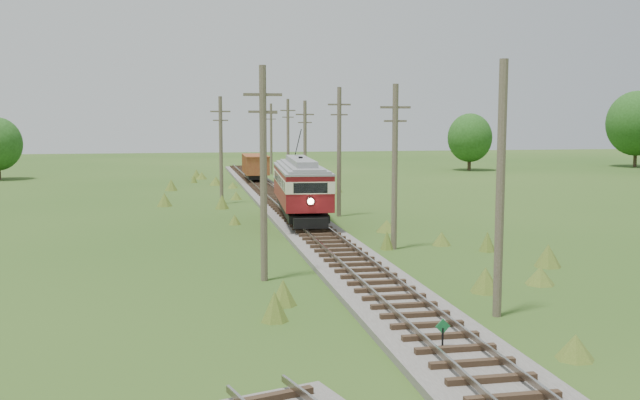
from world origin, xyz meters
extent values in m
plane|color=#274B16|center=(0.00, 0.00, 0.00)|extent=(260.00, 260.00, 0.00)
cube|color=#605B54|center=(0.00, 34.00, 0.12)|extent=(3.60, 96.00, 0.25)
cube|color=#726659|center=(-0.72, 34.00, 0.48)|extent=(0.08, 96.00, 0.17)
cube|color=#726659|center=(0.72, 34.00, 0.48)|extent=(0.08, 96.00, 0.17)
cube|color=#2D2116|center=(0.00, 34.00, 0.33)|extent=(2.40, 96.00, 0.16)
cylinder|color=black|center=(-0.20, 1.50, 0.40)|extent=(0.06, 0.06, 0.80)
cube|color=#197438|center=(-0.20, 1.50, 0.85)|extent=(0.45, 0.03, 0.45)
cube|color=black|center=(0.00, 28.07, 1.01)|extent=(3.13, 11.18, 0.45)
cube|color=maroon|center=(0.00, 28.07, 2.01)|extent=(3.62, 12.16, 1.10)
cube|color=#F2EAC6|center=(0.00, 28.07, 2.91)|extent=(3.65, 12.23, 0.70)
cube|color=black|center=(0.00, 28.07, 2.91)|extent=(3.64, 11.69, 0.55)
cube|color=maroon|center=(0.00, 28.07, 3.41)|extent=(3.62, 12.16, 0.30)
cube|color=gray|center=(0.00, 28.07, 3.74)|extent=(3.68, 12.29, 0.38)
cube|color=gray|center=(0.00, 28.07, 4.08)|extent=(1.88, 9.06, 0.40)
sphere|color=#FFF2BF|center=(-0.42, 22.01, 2.16)|extent=(0.36, 0.36, 0.36)
cylinder|color=black|center=(0.12, 29.87, 5.21)|extent=(0.38, 4.65, 1.93)
cylinder|color=black|center=(-1.06, 23.60, 0.96)|extent=(0.17, 0.81, 0.80)
cylinder|color=black|center=(0.44, 23.49, 0.96)|extent=(0.17, 0.81, 0.80)
cylinder|color=black|center=(-0.44, 32.65, 0.96)|extent=(0.17, 0.81, 0.80)
cylinder|color=black|center=(1.06, 32.55, 0.96)|extent=(0.17, 0.81, 0.80)
cube|color=black|center=(0.00, 57.78, 0.88)|extent=(2.04, 6.62, 0.46)
cube|color=maroon|center=(0.00, 57.78, 2.02)|extent=(2.53, 7.36, 1.83)
cube|color=maroon|center=(0.00, 57.78, 2.98)|extent=(2.58, 7.50, 0.11)
cylinder|color=black|center=(-0.73, 55.60, 0.93)|extent=(0.13, 0.73, 0.73)
cylinder|color=black|center=(0.64, 55.57, 0.93)|extent=(0.13, 0.73, 0.73)
cylinder|color=black|center=(-0.64, 59.99, 0.93)|extent=(0.13, 0.73, 0.73)
cylinder|color=black|center=(0.73, 59.96, 0.93)|extent=(0.13, 0.73, 0.73)
cone|color=gray|center=(2.84, 51.53, 0.55)|extent=(2.94, 2.94, 1.10)
cone|color=gray|center=(3.57, 50.61, 0.32)|extent=(1.65, 1.65, 0.64)
cylinder|color=brown|center=(3.10, 5.00, 4.40)|extent=(0.30, 0.30, 8.80)
cylinder|color=brown|center=(3.30, 18.00, 4.30)|extent=(0.30, 0.30, 8.60)
cube|color=brown|center=(3.30, 18.00, 7.40)|extent=(1.60, 0.12, 0.12)
cube|color=brown|center=(3.30, 18.00, 6.70)|extent=(1.20, 0.10, 0.10)
cylinder|color=brown|center=(3.20, 31.00, 4.50)|extent=(0.30, 0.30, 9.00)
cube|color=brown|center=(3.20, 31.00, 7.80)|extent=(1.60, 0.12, 0.12)
cube|color=brown|center=(3.20, 31.00, 7.10)|extent=(1.20, 0.10, 0.10)
cylinder|color=brown|center=(3.00, 44.00, 4.20)|extent=(0.30, 0.30, 8.40)
cube|color=brown|center=(3.00, 44.00, 7.20)|extent=(1.60, 0.12, 0.12)
cube|color=brown|center=(3.00, 44.00, 6.50)|extent=(1.20, 0.10, 0.10)
cylinder|color=brown|center=(3.40, 57.00, 4.45)|extent=(0.30, 0.30, 8.90)
cube|color=brown|center=(3.40, 57.00, 7.70)|extent=(1.60, 0.12, 0.12)
cube|color=brown|center=(3.40, 57.00, 7.00)|extent=(1.20, 0.10, 0.10)
cylinder|color=brown|center=(3.20, 70.00, 4.35)|extent=(0.30, 0.30, 8.70)
cube|color=brown|center=(3.20, 70.00, 7.50)|extent=(1.60, 0.12, 0.12)
cube|color=brown|center=(3.20, 70.00, 6.80)|extent=(1.20, 0.10, 0.10)
cylinder|color=brown|center=(-4.20, 12.00, 4.50)|extent=(0.30, 0.30, 9.00)
cube|color=brown|center=(-4.20, 12.00, 7.80)|extent=(1.60, 0.12, 0.12)
cube|color=brown|center=(-4.20, 12.00, 7.10)|extent=(1.20, 0.10, 0.10)
cylinder|color=brown|center=(-4.50, 40.00, 4.30)|extent=(0.30, 0.30, 8.60)
cube|color=brown|center=(-4.50, 40.00, 7.40)|extent=(1.60, 0.12, 0.12)
cube|color=brown|center=(-4.50, 40.00, 6.70)|extent=(1.20, 0.10, 0.10)
cylinder|color=#38281C|center=(56.00, 74.00, 1.80)|extent=(0.50, 0.50, 3.60)
ellipsoid|color=#1E4815|center=(56.00, 74.00, 6.20)|extent=(8.40, 8.40, 9.24)
cylinder|color=#38281C|center=(30.00, 72.00, 1.26)|extent=(0.50, 0.50, 2.52)
ellipsoid|color=#1E4815|center=(30.00, 72.00, 4.34)|extent=(5.88, 5.88, 6.47)
camera|label=1|loc=(-7.45, -17.48, 6.80)|focal=40.00mm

